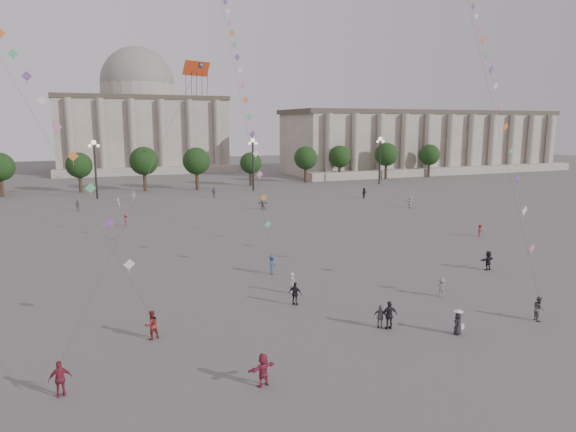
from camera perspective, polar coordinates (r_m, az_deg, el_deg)
name	(u,v)px	position (r m, az deg, el deg)	size (l,w,h in m)	color
ground	(370,322)	(36.72, 9.14, -11.52)	(360.00, 360.00, 0.00)	#585553
hall_east	(424,142)	(154.22, 14.89, 8.00)	(84.00, 26.22, 17.20)	gray
hall_central	(140,121)	(159.19, -16.13, 10.09)	(48.30, 34.30, 35.50)	gray
tree_row	(171,164)	(108.76, -12.82, 5.69)	(137.12, 5.12, 8.00)	#332419
lamp_post_mid_west	(95,158)	(99.17, -20.68, 6.01)	(2.00, 0.90, 10.65)	#262628
lamp_post_mid_east	(253,155)	(104.51, -3.92, 6.82)	(2.00, 0.90, 10.65)	#262628
lamp_post_far_east	(380,152)	(117.51, 10.19, 7.06)	(2.00, 0.90, 10.65)	#262628
person_crowd_0	(214,193)	(96.33, -8.26, 2.59)	(1.05, 0.44, 1.78)	#38507E
person_crowd_3	(488,260)	(51.65, 21.34, -4.63)	(1.68, 0.54, 1.82)	black
person_crowd_4	(134,196)	(95.21, -16.79, 2.15)	(1.60, 0.51, 1.73)	silver
person_crowd_6	(442,288)	(42.61, 16.71, -7.63)	(1.00, 0.57, 1.54)	slate
person_crowd_7	(410,202)	(85.50, 13.40, 1.50)	(1.78, 0.57, 1.92)	silver
person_crowd_8	(480,230)	(66.41, 20.57, -1.52)	(0.97, 0.56, 1.51)	maroon
person_crowd_9	(364,193)	(95.57, 8.46, 2.55)	(1.75, 0.56, 1.88)	black
person_crowd_10	(118,203)	(87.89, -18.34, 1.39)	(0.59, 0.39, 1.61)	#BABBB6
person_crowd_12	(263,204)	(81.94, -2.82, 1.36)	(1.68, 0.53, 1.81)	#57575B
person_crowd_13	(292,283)	(41.63, 0.47, -7.46)	(0.64, 0.42, 1.74)	beige
person_crowd_16	(78,206)	(86.89, -22.34, 1.08)	(1.01, 0.42, 1.73)	slate
person_crowd_17	(126,220)	(71.73, -17.56, -0.46)	(1.05, 0.60, 1.63)	#9F2B39
tourist_0	(60,379)	(29.22, -23.97, -16.20)	(1.11, 0.46, 1.90)	maroon
tourist_1	(295,294)	(39.10, 0.81, -8.62)	(1.05, 0.44, 1.79)	black
tourist_2	(263,370)	(27.90, -2.79, -16.70)	(1.66, 0.53, 1.79)	#9C2A42
tourist_3	(380,317)	(35.47, 10.23, -10.95)	(0.95, 0.39, 1.61)	#5D5D62
tourist_4	(389,315)	(35.38, 11.20, -10.76)	(1.13, 0.47, 1.94)	black
kite_flyer_0	(152,325)	(34.37, -14.92, -11.59)	(0.92, 0.72, 1.90)	maroon
kite_flyer_1	(272,265)	(46.83, -1.75, -5.41)	(1.16, 0.67, 1.80)	navy
kite_flyer_2	(539,308)	(40.20, 26.08, -9.20)	(0.85, 0.66, 1.74)	#59595D
hat_person	(458,323)	(35.72, 18.36, -11.17)	(0.86, 0.74, 1.69)	black
dragon_kite	(195,80)	(39.69, -10.26, 14.60)	(6.19, 6.92, 22.62)	#B43313
kite_train_mid	(227,13)	(72.49, -6.84, 21.46)	(7.54, 49.06, 69.66)	#3F3F3F
kite_train_east	(479,34)	(66.92, 20.50, 18.37)	(28.60, 44.79, 68.02)	#3F3F3F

